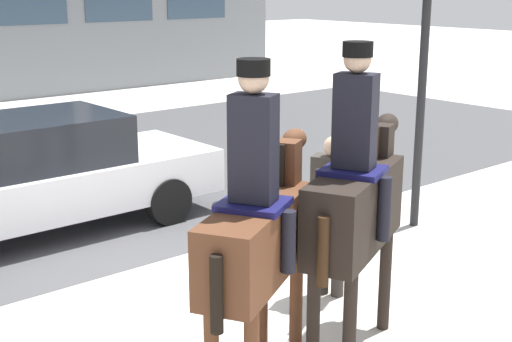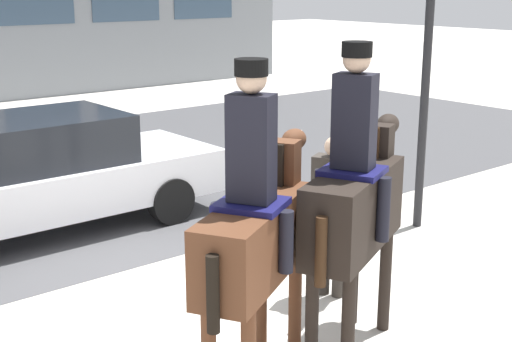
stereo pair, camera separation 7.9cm
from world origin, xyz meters
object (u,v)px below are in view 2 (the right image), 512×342
(street_car_near_lane, at_px, (36,173))
(traffic_light, at_px, (430,33))
(mounted_horse_lead, at_px, (257,229))
(pedestrian_bystander, at_px, (333,204))
(mounted_horse_companion, at_px, (355,200))

(street_car_near_lane, distance_m, traffic_light, 5.23)
(mounted_horse_lead, bearing_deg, pedestrian_bystander, -3.15)
(mounted_horse_companion, relative_size, street_car_near_lane, 0.57)
(mounted_horse_companion, xyz_separation_m, street_car_near_lane, (-0.88, 4.65, -0.59))
(pedestrian_bystander, height_order, traffic_light, traffic_light)
(mounted_horse_companion, height_order, pedestrian_bystander, mounted_horse_companion)
(mounted_horse_lead, height_order, pedestrian_bystander, mounted_horse_lead)
(pedestrian_bystander, bearing_deg, mounted_horse_companion, 27.20)
(pedestrian_bystander, bearing_deg, traffic_light, 171.64)
(mounted_horse_lead, height_order, street_car_near_lane, mounted_horse_lead)
(mounted_horse_lead, bearing_deg, traffic_light, -7.81)
(street_car_near_lane, bearing_deg, pedestrian_bystander, -67.96)
(mounted_horse_companion, distance_m, pedestrian_bystander, 1.16)
(mounted_horse_lead, distance_m, traffic_light, 4.55)
(mounted_horse_companion, distance_m, traffic_light, 3.68)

